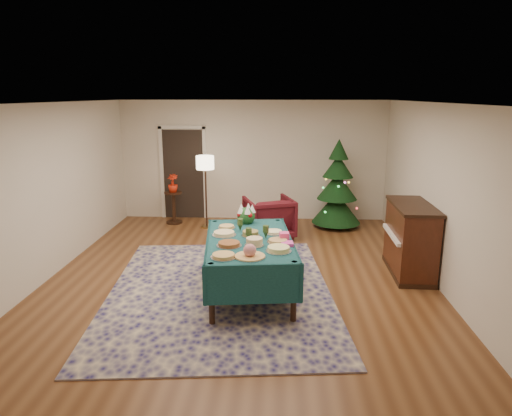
{
  "coord_description": "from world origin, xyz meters",
  "views": [
    {
      "loc": [
        0.59,
        -6.8,
        2.82
      ],
      "look_at": [
        0.23,
        0.32,
        1.04
      ],
      "focal_mm": 32.0,
      "sensor_mm": 36.0,
      "label": 1
    }
  ],
  "objects_px": {
    "armchair": "(269,216)",
    "potted_plant": "(173,187)",
    "gift_box": "(284,236)",
    "christmas_tree": "(337,188)",
    "side_table": "(174,208)",
    "buffet_table": "(249,249)",
    "piano": "(410,240)",
    "floor_lamp": "(205,167)"
  },
  "relations": [
    {
      "from": "floor_lamp",
      "to": "side_table",
      "type": "relative_size",
      "value": 2.2
    },
    {
      "from": "floor_lamp",
      "to": "potted_plant",
      "type": "bearing_deg",
      "value": 159.43
    },
    {
      "from": "side_table",
      "to": "christmas_tree",
      "type": "height_order",
      "value": "christmas_tree"
    },
    {
      "from": "floor_lamp",
      "to": "christmas_tree",
      "type": "relative_size",
      "value": 0.82
    },
    {
      "from": "christmas_tree",
      "to": "side_table",
      "type": "bearing_deg",
      "value": 178.67
    },
    {
      "from": "gift_box",
      "to": "armchair",
      "type": "relative_size",
      "value": 0.14
    },
    {
      "from": "christmas_tree",
      "to": "piano",
      "type": "distance_m",
      "value": 2.8
    },
    {
      "from": "armchair",
      "to": "christmas_tree",
      "type": "relative_size",
      "value": 0.48
    },
    {
      "from": "buffet_table",
      "to": "gift_box",
      "type": "relative_size",
      "value": 17.02
    },
    {
      "from": "armchair",
      "to": "gift_box",
      "type": "bearing_deg",
      "value": 77.36
    },
    {
      "from": "gift_box",
      "to": "piano",
      "type": "xyz_separation_m",
      "value": [
        2.02,
        0.89,
        -0.31
      ]
    },
    {
      "from": "buffet_table",
      "to": "christmas_tree",
      "type": "bearing_deg",
      "value": 64.5
    },
    {
      "from": "buffet_table",
      "to": "gift_box",
      "type": "xyz_separation_m",
      "value": [
        0.5,
        -0.03,
        0.22
      ]
    },
    {
      "from": "armchair",
      "to": "floor_lamp",
      "type": "xyz_separation_m",
      "value": [
        -1.37,
        0.68,
        0.87
      ]
    },
    {
      "from": "side_table",
      "to": "piano",
      "type": "relative_size",
      "value": 0.53
    },
    {
      "from": "christmas_tree",
      "to": "buffet_table",
      "type": "bearing_deg",
      "value": -115.5
    },
    {
      "from": "armchair",
      "to": "piano",
      "type": "relative_size",
      "value": 0.68
    },
    {
      "from": "floor_lamp",
      "to": "piano",
      "type": "relative_size",
      "value": 1.17
    },
    {
      "from": "potted_plant",
      "to": "piano",
      "type": "xyz_separation_m",
      "value": [
        4.45,
        -2.73,
        -0.26
      ]
    },
    {
      "from": "buffet_table",
      "to": "armchair",
      "type": "distance_m",
      "value": 2.64
    },
    {
      "from": "buffet_table",
      "to": "floor_lamp",
      "type": "height_order",
      "value": "floor_lamp"
    },
    {
      "from": "gift_box",
      "to": "christmas_tree",
      "type": "xyz_separation_m",
      "value": [
        1.17,
        3.54,
        -0.01
      ]
    },
    {
      "from": "side_table",
      "to": "piano",
      "type": "height_order",
      "value": "piano"
    },
    {
      "from": "potted_plant",
      "to": "piano",
      "type": "bearing_deg",
      "value": -31.55
    },
    {
      "from": "buffet_table",
      "to": "side_table",
      "type": "xyz_separation_m",
      "value": [
        -1.93,
        3.59,
        -0.31
      ]
    },
    {
      "from": "gift_box",
      "to": "potted_plant",
      "type": "height_order",
      "value": "potted_plant"
    },
    {
      "from": "gift_box",
      "to": "potted_plant",
      "type": "distance_m",
      "value": 4.36
    },
    {
      "from": "buffet_table",
      "to": "potted_plant",
      "type": "xyz_separation_m",
      "value": [
        -1.93,
        3.59,
        0.17
      ]
    },
    {
      "from": "side_table",
      "to": "potted_plant",
      "type": "bearing_deg",
      "value": 0.0
    },
    {
      "from": "floor_lamp",
      "to": "piano",
      "type": "distance_m",
      "value": 4.47
    },
    {
      "from": "buffet_table",
      "to": "side_table",
      "type": "relative_size",
      "value": 3.14
    },
    {
      "from": "buffet_table",
      "to": "gift_box",
      "type": "distance_m",
      "value": 0.55
    },
    {
      "from": "potted_plant",
      "to": "armchair",
      "type": "bearing_deg",
      "value": -24.25
    },
    {
      "from": "floor_lamp",
      "to": "gift_box",
      "type": "bearing_deg",
      "value": -63.74
    },
    {
      "from": "side_table",
      "to": "floor_lamp",
      "type": "bearing_deg",
      "value": -20.57
    },
    {
      "from": "piano",
      "to": "side_table",
      "type": "bearing_deg",
      "value": 148.45
    },
    {
      "from": "floor_lamp",
      "to": "side_table",
      "type": "height_order",
      "value": "floor_lamp"
    },
    {
      "from": "side_table",
      "to": "piano",
      "type": "bearing_deg",
      "value": -31.55
    },
    {
      "from": "armchair",
      "to": "potted_plant",
      "type": "bearing_deg",
      "value": -42.78
    },
    {
      "from": "floor_lamp",
      "to": "christmas_tree",
      "type": "xyz_separation_m",
      "value": [
        2.82,
        0.21,
        -0.46
      ]
    },
    {
      "from": "christmas_tree",
      "to": "piano",
      "type": "height_order",
      "value": "christmas_tree"
    },
    {
      "from": "armchair",
      "to": "piano",
      "type": "bearing_deg",
      "value": 123.98
    }
  ]
}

